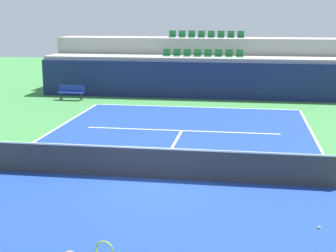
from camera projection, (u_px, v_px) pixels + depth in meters
The scene contains 13 objects.
ground_plane at pixel (155, 179), 15.13m from camera, with size 80.00×80.00×0.00m, color #387A3D.
court_surface at pixel (155, 179), 15.13m from camera, with size 11.00×24.00×0.01m, color navy.
baseline_far at pixel (195, 107), 26.65m from camera, with size 11.00×0.10×0.00m, color white.
service_line_far at pixel (182, 131), 21.30m from camera, with size 8.26×0.10×0.00m, color white.
centre_service_line at pixel (171, 150), 18.22m from camera, with size 0.10×6.40×0.00m, color white.
back_wall at pixel (200, 81), 29.06m from camera, with size 19.22×0.30×2.15m, color navy.
stands_tier_lower at pixel (202, 76), 30.33m from camera, with size 19.22×2.40×2.35m, color #9E9E99.
stands_tier_upper at pixel (206, 64), 32.53m from camera, with size 19.22×2.40×3.37m, color #9E9E99.
seating_row_lower at pixel (203, 54), 30.14m from camera, with size 4.87×0.44×0.44m.
seating_row_upper at pixel (206, 36), 32.23m from camera, with size 4.87×0.44×0.44m.
tennis_net at pixel (155, 163), 15.02m from camera, with size 11.08×0.08×1.07m.
player_bench at pixel (71, 91), 28.79m from camera, with size 1.50×0.40×0.85m.
tennis_ball_1 at pixel (319, 227), 11.59m from camera, with size 0.07×0.07×0.07m, color #CCE033.
Camera 1 is at (2.63, -14.17, 4.90)m, focal length 53.38 mm.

